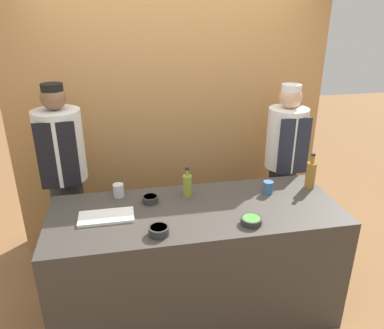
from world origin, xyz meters
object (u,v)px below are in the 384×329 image
object	(u,v)px
sauce_bowl_white	(150,199)
sauce_bowl_green	(251,220)
bottle_oil	(187,185)
sauce_bowl_brown	(159,230)
bottle_vinegar	(311,174)
chef_left	(65,178)
cup_steel	(119,190)
chef_right	(284,165)
cup_blue	(268,187)
cutting_board	(106,216)

from	to	relation	value
sauce_bowl_white	sauce_bowl_green	bearing A→B (deg)	-33.88
bottle_oil	sauce_bowl_brown	bearing A→B (deg)	-119.26
bottle_vinegar	sauce_bowl_white	bearing A→B (deg)	-179.77
sauce_bowl_white	chef_left	world-z (taller)	chef_left
sauce_bowl_white	chef_left	size ratio (longest dim) A/B	0.07
cup_steel	chef_right	distance (m)	1.58
cup_steel	sauce_bowl_green	bearing A→B (deg)	-33.15
bottle_oil	bottle_vinegar	bearing A→B (deg)	-2.73
bottle_oil	sauce_bowl_white	bearing A→B (deg)	-169.72
cup_blue	cutting_board	bearing A→B (deg)	-173.60
sauce_bowl_green	chef_left	world-z (taller)	chef_left
bottle_vinegar	chef_right	bearing A→B (deg)	87.51
cup_blue	chef_left	size ratio (longest dim) A/B	0.06
bottle_vinegar	bottle_oil	bearing A→B (deg)	177.27
sauce_bowl_brown	sauce_bowl_white	distance (m)	0.43
sauce_bowl_brown	chef_left	xyz separation A→B (m)	(-0.68, 0.98, -0.02)
sauce_bowl_green	bottle_vinegar	size ratio (longest dim) A/B	0.49
sauce_bowl_green	bottle_vinegar	bearing A→B (deg)	33.92
sauce_bowl_white	cup_blue	distance (m)	0.91
sauce_bowl_green	chef_left	xyz separation A→B (m)	(-1.30, 0.97, -0.02)
sauce_bowl_white	cup_blue	bearing A→B (deg)	-1.57
bottle_vinegar	chef_right	size ratio (longest dim) A/B	0.18
sauce_bowl_white	cup_blue	xyz separation A→B (m)	(0.91, -0.02, 0.02)
sauce_bowl_brown	sauce_bowl_white	xyz separation A→B (m)	(-0.01, 0.43, -0.00)
bottle_oil	chef_left	world-z (taller)	chef_left
cutting_board	bottle_oil	xyz separation A→B (m)	(0.60, 0.21, 0.08)
cutting_board	cup_blue	size ratio (longest dim) A/B	3.85
sauce_bowl_brown	bottle_vinegar	world-z (taller)	bottle_vinegar
sauce_bowl_brown	sauce_bowl_green	world-z (taller)	sauce_bowl_brown
chef_right	sauce_bowl_brown	bearing A→B (deg)	-142.62
chef_right	cup_blue	bearing A→B (deg)	-124.29
sauce_bowl_brown	bottle_oil	xyz separation A→B (m)	(0.27, 0.49, 0.06)
sauce_bowl_brown	sauce_bowl_white	size ratio (longest dim) A/B	1.12
bottle_oil	sauce_bowl_green	bearing A→B (deg)	-54.08
cup_blue	sauce_bowl_brown	bearing A→B (deg)	-155.33
bottle_vinegar	cup_blue	world-z (taller)	bottle_vinegar
sauce_bowl_green	cup_steel	distance (m)	1.03
cup_steel	chef_right	xyz separation A→B (m)	(1.52, 0.41, -0.08)
sauce_bowl_white	cup_blue	world-z (taller)	cup_blue
sauce_bowl_brown	chef_right	size ratio (longest dim) A/B	0.08
sauce_bowl_green	cup_blue	size ratio (longest dim) A/B	1.46
sauce_bowl_brown	chef_left	bearing A→B (deg)	124.94
sauce_bowl_white	chef_left	bearing A→B (deg)	140.94
cutting_board	chef_left	bearing A→B (deg)	116.49
bottle_oil	cup_steel	world-z (taller)	bottle_oil
cup_blue	chef_right	xyz separation A→B (m)	(0.39, 0.57, -0.08)
bottle_vinegar	sauce_bowl_brown	bearing A→B (deg)	-160.71
bottle_vinegar	cup_steel	world-z (taller)	bottle_vinegar
sauce_bowl_white	cutting_board	distance (m)	0.36
sauce_bowl_white	bottle_oil	xyz separation A→B (m)	(0.29, 0.05, 0.06)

